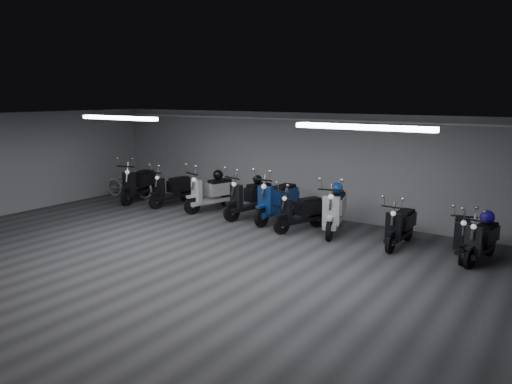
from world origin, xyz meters
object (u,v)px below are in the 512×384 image
Objects in this scene: scooter_5 at (300,206)px; scooter_7 at (401,219)px; scooter_0 at (138,178)px; scooter_2 at (211,187)px; helmet_3 at (337,188)px; scooter_9 at (482,233)px; helmet_2 at (487,217)px; scooter_1 at (172,184)px; bicycle at (129,180)px; helmet_1 at (218,175)px; scooter_4 at (277,194)px; scooter_3 at (250,191)px; helmet_0 at (257,180)px; scooter_6 at (335,203)px; scooter_8 at (463,228)px.

scooter_5 is 1.03× the size of scooter_7.
scooter_0 reaches higher than scooter_2.
scooter_0 is at bearing -175.87° from helmet_3.
helmet_2 is at bearing 90.00° from scooter_9.
bicycle is (-2.01, 0.11, -0.10)m from scooter_1.
scooter_5 is 5.95× the size of helmet_2.
scooter_7 is at bearing -173.19° from scooter_9.
scooter_9 is 7.16m from helmet_1.
scooter_5 reaches higher than helmet_1.
scooter_4 is (2.18, 0.05, 0.04)m from scooter_2.
scooter_3 is 1.17× the size of scooter_7.
scooter_3 reaches higher than helmet_0.
helmet_2 is (3.33, -0.06, 0.15)m from scooter_6.
scooter_8 is 3.04m from helmet_3.
helmet_3 is (6.47, 0.47, 0.31)m from scooter_0.
scooter_1 is at bearing -179.54° from scooter_7.
scooter_5 is 1.05× the size of scooter_8.
scooter_8 is 5.61× the size of helmet_3.
helmet_2 is (0.04, 0.22, 0.28)m from scooter_9.
scooter_2 reaches higher than helmet_2.
scooter_0 is 2.67m from scooter_2.
helmet_3 is at bearing 90.00° from scooter_6.
scooter_1 is 5.29m from scooter_6.
scooter_0 is 6.55m from scooter_6.
scooter_2 is 3.41m from bicycle.
helmet_3 is at bearing 167.33° from scooter_7.
scooter_3 reaches higher than helmet_3.
helmet_3 is at bearing 160.73° from scooter_8.
scooter_4 is at bearing -175.80° from helmet_3.
scooter_0 is at bearing 168.57° from scooter_8.
scooter_5 is at bearing 1.48° from scooter_3.
bicycle is at bearing -163.76° from scooter_2.
scooter_5 is 0.96× the size of bicycle.
bicycle is at bearing 167.00° from scooter_8.
scooter_4 is 6.95× the size of helmet_3.
bicycle is at bearing 144.58° from scooter_0.
scooter_2 is at bearing 166.26° from scooter_8.
scooter_5 is at bearing -176.95° from helmet_2.
scooter_1 is 2.01m from bicycle.
scooter_0 is at bearing -158.93° from scooter_5.
scooter_9 is (0.39, -0.16, -0.01)m from scooter_8.
scooter_4 is 3.38m from scooter_7.
scooter_9 is 5.81m from helmet_0.
scooter_3 is 1.20× the size of scooter_8.
scooter_2 reaches higher than helmet_0.
helmet_2 is (4.11, 0.22, 0.25)m from scooter_5.
helmet_1 is at bearing 178.71° from helmet_3.
scooter_7 is 1.02× the size of scooter_8.
scooter_8 is 5.68× the size of helmet_2.
scooter_1 reaches higher than scooter_8.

